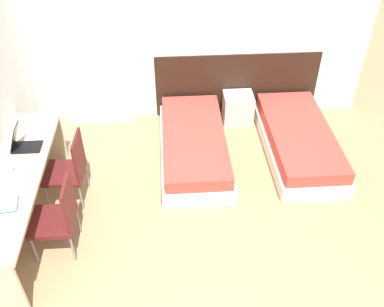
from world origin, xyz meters
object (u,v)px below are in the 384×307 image
Objects in this scene: nightstand at (238,108)px; laptop at (23,143)px; bed_near_window at (194,145)px; chair_near_notebook at (59,215)px; bed_near_door at (298,140)px; chair_near_laptop at (70,168)px.

nightstand is 3.15m from laptop.
chair_near_notebook reaches higher than bed_near_window.
bed_near_window is at bearing -132.11° from nightstand.
bed_near_door is at bearing -47.89° from nightstand.
bed_near_window and bed_near_door have the same top height.
bed_near_door is 3.58m from laptop.
nightstand is 3.22m from chair_near_notebook.
chair_near_notebook is at bearing -134.48° from nightstand.
chair_near_notebook is at bearing -60.30° from laptop.
laptop is at bearing -169.35° from bed_near_door.
chair_near_laptop is (-2.25, -1.54, 0.27)m from nightstand.
nightstand is at bearing 37.47° from chair_near_laptop.
laptop is (-3.46, -0.65, 0.64)m from bed_near_door.
nightstand is at bearing 132.11° from bed_near_door.
laptop is (-0.48, 0.08, 0.33)m from chair_near_laptop.
chair_near_laptop is at bearing -9.84° from laptop.
chair_near_laptop reaches higher than bed_near_window.
bed_near_window is 1.72m from chair_near_laptop.
nightstand is (-0.73, 0.81, 0.04)m from bed_near_door.
nightstand is 0.48× the size of chair_near_notebook.
bed_near_window is 2.20m from laptop.
chair_near_laptop is 0.58m from laptop.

